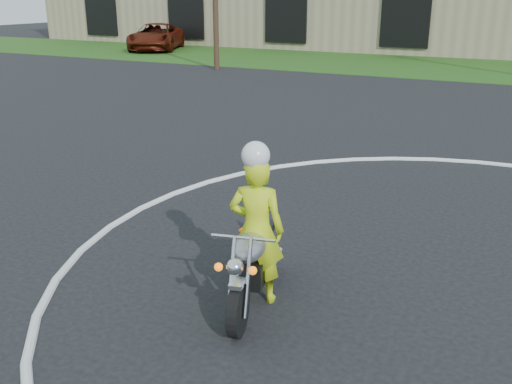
% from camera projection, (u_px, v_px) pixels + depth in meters
% --- Properties ---
extents(primary_motorcycle, '(0.81, 2.12, 1.13)m').
position_uv_depth(primary_motorcycle, '(253.00, 264.00, 7.07)').
color(primary_motorcycle, black).
rests_on(primary_motorcycle, ground).
extents(rider_primary_grp, '(0.78, 0.61, 2.10)m').
position_uv_depth(rider_primary_grp, '(257.00, 226.00, 7.04)').
color(rider_primary_grp, '#CAE518').
rests_on(rider_primary_grp, ground).
extents(pickup_grp, '(5.23, 7.00, 1.77)m').
position_uv_depth(pickup_grp, '(156.00, 37.00, 38.86)').
color(pickup_grp, '#531509').
rests_on(pickup_grp, ground).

